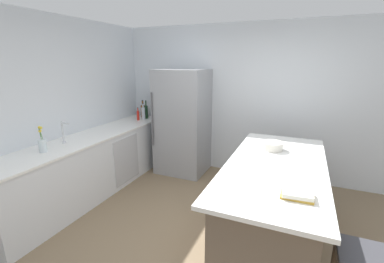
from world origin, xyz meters
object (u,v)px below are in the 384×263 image
at_px(wine_bottle, 146,112).
at_px(hot_sauce_bottle, 138,115).
at_px(sink_faucet, 63,132).
at_px(flower_vase, 42,144).
at_px(kitchen_island, 273,201).
at_px(soda_bottle, 143,113).
at_px(refrigerator, 183,122).
at_px(whiskey_bottle, 143,111).
at_px(mixing_bowl, 272,146).
at_px(cookbook_stack, 297,194).

distance_m(wine_bottle, hot_sauce_bottle, 0.21).
bearing_deg(sink_faucet, flower_vase, -81.84).
bearing_deg(kitchen_island, soda_bottle, 152.82).
bearing_deg(kitchen_island, flower_vase, -164.55).
height_order(sink_faucet, flower_vase, flower_vase).
bearing_deg(refrigerator, sink_faucet, -119.07).
bearing_deg(sink_faucet, whiskey_bottle, 89.78).
relative_size(flower_vase, mixing_bowl, 1.22).
height_order(refrigerator, sink_faucet, refrigerator).
bearing_deg(mixing_bowl, flower_vase, -154.85).
bearing_deg(kitchen_island, cookbook_stack, -70.95).
bearing_deg(refrigerator, flower_vase, -113.48).
bearing_deg(refrigerator, cookbook_stack, -45.42).
xyz_separation_m(refrigerator, whiskey_bottle, (-0.94, 0.16, 0.11)).
height_order(flower_vase, hot_sauce_bottle, flower_vase).
bearing_deg(soda_bottle, cookbook_stack, -35.48).
xyz_separation_m(kitchen_island, wine_bottle, (-2.56, 1.41, 0.58)).
height_order(sink_faucet, soda_bottle, soda_bottle).
height_order(flower_vase, mixing_bowl, flower_vase).
bearing_deg(wine_bottle, flower_vase, -92.29).
xyz_separation_m(cookbook_stack, mixing_bowl, (-0.33, 1.14, 0.02)).
xyz_separation_m(refrigerator, sink_faucet, (-0.95, -1.71, 0.14)).
relative_size(wine_bottle, hot_sauce_bottle, 1.44).
bearing_deg(flower_vase, hot_sauce_bottle, 88.92).
bearing_deg(wine_bottle, hot_sauce_bottle, -103.68).
distance_m(wine_bottle, cookbook_stack, 3.49).
bearing_deg(soda_bottle, sink_faucet, -94.65).
distance_m(cookbook_stack, mixing_bowl, 1.19).
height_order(kitchen_island, whiskey_bottle, whiskey_bottle).
xyz_separation_m(sink_faucet, wine_bottle, (0.14, 1.79, -0.02)).
bearing_deg(flower_vase, cookbook_stack, 1.09).
relative_size(refrigerator, sink_faucet, 6.16).
bearing_deg(soda_bottle, mixing_bowl, -19.02).
bearing_deg(wine_bottle, whiskey_bottle, 147.05).
bearing_deg(hot_sauce_bottle, refrigerator, 8.11).
bearing_deg(sink_faucet, hot_sauce_bottle, 86.81).
relative_size(wine_bottle, cookbook_stack, 1.35).
bearing_deg(refrigerator, soda_bottle, -178.58).
distance_m(flower_vase, soda_bottle, 2.05).
xyz_separation_m(wine_bottle, soda_bottle, (-0.00, -0.10, -0.01)).
height_order(refrigerator, cookbook_stack, refrigerator).
bearing_deg(flower_vase, whiskey_bottle, 91.14).
bearing_deg(mixing_bowl, cookbook_stack, -73.87).
distance_m(refrigerator, mixing_bowl, 1.87).
bearing_deg(whiskey_bottle, refrigerator, -9.81).
bearing_deg(sink_faucet, kitchen_island, 7.85).
bearing_deg(cookbook_stack, wine_bottle, 143.20).
xyz_separation_m(soda_bottle, hot_sauce_bottle, (-0.05, -0.10, -0.03)).
relative_size(kitchen_island, mixing_bowl, 8.55).
bearing_deg(kitchen_island, refrigerator, 142.64).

